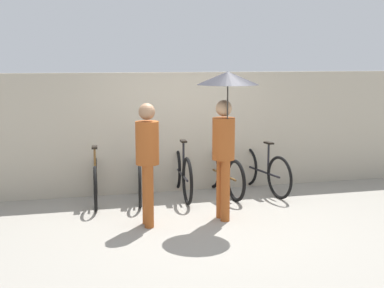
{
  "coord_description": "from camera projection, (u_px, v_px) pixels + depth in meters",
  "views": [
    {
      "loc": [
        -2.04,
        -6.96,
        2.29
      ],
      "look_at": [
        0.0,
        0.9,
        1.0
      ],
      "focal_mm": 50.0,
      "sensor_mm": 36.0,
      "label": 1
    }
  ],
  "objects": [
    {
      "name": "ground_plane",
      "position": [
        208.0,
        224.0,
        7.52
      ],
      "size": [
        30.0,
        30.0,
        0.0
      ],
      "primitive_type": "plane",
      "color": "gray"
    },
    {
      "name": "parked_bicycle_1",
      "position": [
        140.0,
        178.0,
        8.79
      ],
      "size": [
        0.45,
        1.68,
        1.07
      ],
      "rotation": [
        0.0,
        0.0,
        1.42
      ],
      "color": "black",
      "rests_on": "ground"
    },
    {
      "name": "parked_bicycle_3",
      "position": [
        223.0,
        173.0,
        9.13
      ],
      "size": [
        0.44,
        1.68,
        1.02
      ],
      "rotation": [
        0.0,
        0.0,
        1.68
      ],
      "color": "black",
      "rests_on": "ground"
    },
    {
      "name": "pedestrian_center",
      "position": [
        226.0,
        110.0,
        7.42
      ],
      "size": [
        0.85,
        0.85,
        2.13
      ],
      "rotation": [
        0.0,
        0.0,
        3.2
      ],
      "color": "#9E4C1E",
      "rests_on": "ground"
    },
    {
      "name": "parked_bicycle_4",
      "position": [
        262.0,
        170.0,
        9.31
      ],
      "size": [
        0.49,
        1.78,
        1.1
      ],
      "rotation": [
        0.0,
        0.0,
        1.74
      ],
      "color": "black",
      "rests_on": "ground"
    },
    {
      "name": "parked_bicycle_2",
      "position": [
        182.0,
        173.0,
        8.99
      ],
      "size": [
        0.44,
        1.85,
        1.08
      ],
      "rotation": [
        0.0,
        0.0,
        1.51
      ],
      "color": "black",
      "rests_on": "ground"
    },
    {
      "name": "back_wall",
      "position": [
        176.0,
        132.0,
        9.3
      ],
      "size": [
        10.87,
        0.12,
        2.07
      ],
      "color": "#B2A893",
      "rests_on": "ground"
    },
    {
      "name": "pedestrian_leading",
      "position": [
        147.0,
        155.0,
        7.29
      ],
      "size": [
        0.32,
        0.32,
        1.71
      ],
      "rotation": [
        0.0,
        0.0,
        3.13
      ],
      "color": "#9E4C1E",
      "rests_on": "ground"
    },
    {
      "name": "parked_bicycle_0",
      "position": [
        96.0,
        179.0,
        8.63
      ],
      "size": [
        0.44,
        1.75,
        1.1
      ],
      "rotation": [
        0.0,
        0.0,
        1.49
      ],
      "color": "black",
      "rests_on": "ground"
    }
  ]
}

